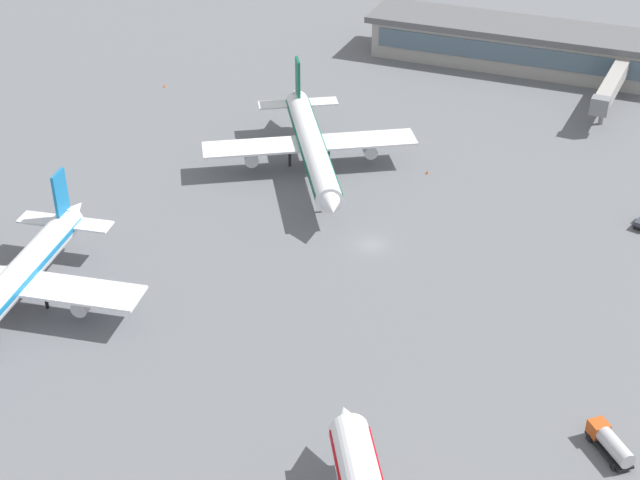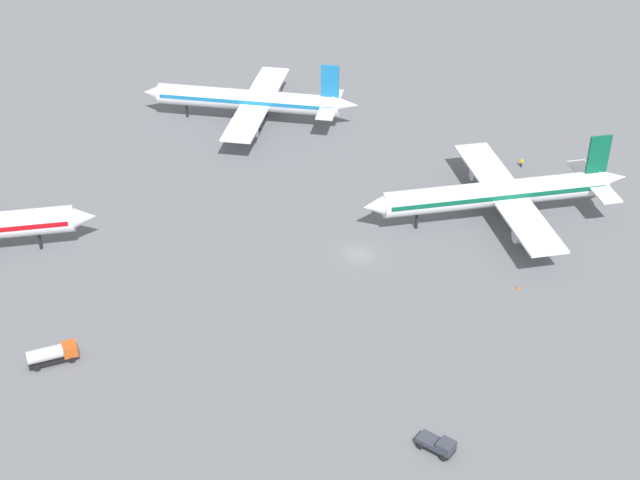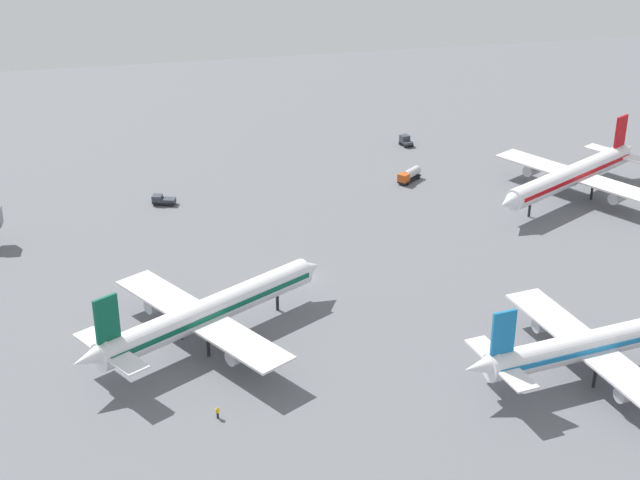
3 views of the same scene
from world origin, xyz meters
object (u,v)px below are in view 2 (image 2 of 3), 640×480
Objects in this scene: airplane_at_gate at (250,100)px; safety_cone_near_gate at (518,287)px; pushback_tractor at (438,445)px; fuel_truck at (52,354)px; airplane_distant at (499,193)px; ground_crew_worker at (522,162)px.

airplane_at_gate reaches higher than safety_cone_near_gate.
airplane_at_gate is 89.94m from pushback_tractor.
safety_cone_near_gate is at bearing 101.70° from pushback_tractor.
fuel_truck is 1.26× the size of pushback_tractor.
airplane_distant is at bearing 7.38° from fuel_truck.
fuel_truck is at bearing -69.39° from ground_crew_worker.
pushback_tractor is (-72.12, -53.62, -3.65)m from airplane_at_gate.
airplane_distant is 71.74m from fuel_truck.
airplane_at_gate is at bearing 51.45° from fuel_truck.
pushback_tractor is at bearing 174.09° from safety_cone_near_gate.
ground_crew_worker is (71.43, 1.83, -0.12)m from pushback_tractor.
airplane_distant is at bearing 19.84° from safety_cone_near_gate.
ground_crew_worker is at bearing 8.39° from safety_cone_near_gate.
fuel_truck is 9.99× the size of safety_cone_near_gate.
airplane_at_gate is 1.06× the size of airplane_distant.
fuel_truck is at bearing -161.03° from pushback_tractor.
pushback_tractor is 71.45m from ground_crew_worker.
pushback_tractor is at bearing 117.50° from airplane_at_gate.
safety_cone_near_gate is (34.65, -3.59, -0.67)m from pushback_tractor.
airplane_distant reaches higher than airplane_at_gate.
pushback_tractor is 2.86× the size of ground_crew_worker.
safety_cone_near_gate is (-36.78, -5.42, -0.55)m from ground_crew_worker.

